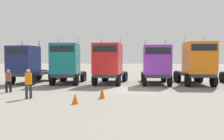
% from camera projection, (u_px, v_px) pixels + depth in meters
% --- Properties ---
extents(ground, '(200.00, 200.00, 0.00)m').
position_uv_depth(ground, '(130.00, 90.00, 17.10)').
color(ground, gray).
extents(semi_truck_navy, '(3.10, 6.51, 4.25)m').
position_uv_depth(semi_truck_navy, '(28.00, 65.00, 21.29)').
color(semi_truck_navy, '#333338').
rests_on(semi_truck_navy, ground).
extents(semi_truck_teal, '(2.91, 5.87, 4.45)m').
position_uv_depth(semi_truck_teal, '(67.00, 64.00, 20.57)').
color(semi_truck_teal, '#333338').
rests_on(semi_truck_teal, ground).
extents(semi_truck_red, '(3.10, 6.34, 4.44)m').
position_uv_depth(semi_truck_red, '(109.00, 63.00, 20.51)').
color(semi_truck_red, '#333338').
rests_on(semi_truck_red, ground).
extents(semi_truck_purple, '(2.59, 6.04, 4.24)m').
position_uv_depth(semi_truck_purple, '(156.00, 65.00, 20.17)').
color(semi_truck_purple, '#333338').
rests_on(semi_truck_purple, ground).
extents(semi_truck_orange, '(2.72, 6.04, 4.52)m').
position_uv_depth(semi_truck_orange, '(197.00, 63.00, 19.78)').
color(semi_truck_orange, '#333338').
rests_on(semi_truck_orange, ground).
extents(visitor_in_hivis, '(0.55, 0.55, 1.80)m').
position_uv_depth(visitor_in_hivis, '(28.00, 82.00, 13.08)').
color(visitor_in_hivis, '#2F2F2F').
rests_on(visitor_in_hivis, ground).
extents(visitor_with_camera, '(0.56, 0.56, 1.65)m').
position_uv_depth(visitor_with_camera, '(8.00, 79.00, 15.58)').
color(visitor_with_camera, black).
rests_on(visitor_with_camera, ground).
extents(traffic_cone_mid, '(0.36, 0.36, 0.74)m').
position_uv_depth(traffic_cone_mid, '(102.00, 93.00, 13.16)').
color(traffic_cone_mid, '#F2590C').
rests_on(traffic_cone_mid, ground).
extents(traffic_cone_far, '(0.36, 0.36, 0.58)m').
position_uv_depth(traffic_cone_far, '(75.00, 99.00, 11.57)').
color(traffic_cone_far, '#F2590C').
rests_on(traffic_cone_far, ground).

